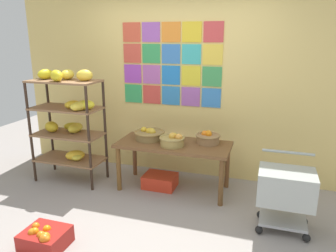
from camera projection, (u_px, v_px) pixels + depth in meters
ground at (141, 226)px, 3.44m from camera, size 9.07×9.07×0.00m
back_wall_with_art at (181, 71)px, 4.48m from camera, size 4.99×0.07×2.97m
banana_shelf_unit at (69, 116)px, 4.34m from camera, size 0.94×0.50×1.55m
display_table at (174, 149)px, 4.16m from camera, size 1.45×0.64×0.63m
fruit_basket_centre at (149, 134)px, 4.29m from camera, size 0.41×0.41×0.16m
fruit_basket_back_left at (173, 140)px, 4.03m from camera, size 0.32×0.32×0.17m
fruit_basket_back_right at (208, 138)px, 4.12m from camera, size 0.32×0.32×0.16m
produce_crate_under_table at (160, 181)px, 4.33m from camera, size 0.43×0.33×0.17m
orange_crate_foreground at (45, 238)px, 3.08m from camera, size 0.41×0.35×0.23m
shopping_cart at (286, 189)px, 3.28m from camera, size 0.55×0.45×0.79m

